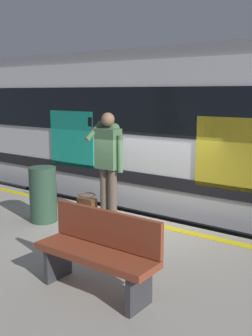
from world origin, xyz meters
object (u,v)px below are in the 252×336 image
(bench, at_px, (99,249))
(trash_bin, at_px, (43,194))
(train_carriage, at_px, (176,128))
(passenger, at_px, (109,158))
(handbag, at_px, (87,207))

(bench, height_order, trash_bin, trash_bin)
(train_carriage, relative_size, trash_bin, 11.01)
(passenger, distance_m, trash_bin, 1.29)
(handbag, bearing_deg, trash_bin, 50.28)
(handbag, xyz_separation_m, bench, (-1.87, 1.87, 0.29))
(trash_bin, bearing_deg, handbag, -129.72)
(passenger, relative_size, handbag, 4.35)
(handbag, relative_size, bench, 0.29)
(passenger, relative_size, bench, 1.27)
(train_carriage, bearing_deg, handbag, 83.98)
(passenger, xyz_separation_m, trash_bin, (0.94, 0.62, -0.63))
(passenger, height_order, trash_bin, passenger)
(passenger, xyz_separation_m, bench, (-1.41, 1.91, -0.61))
(passenger, height_order, handbag, passenger)
(bench, bearing_deg, trash_bin, -28.97)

